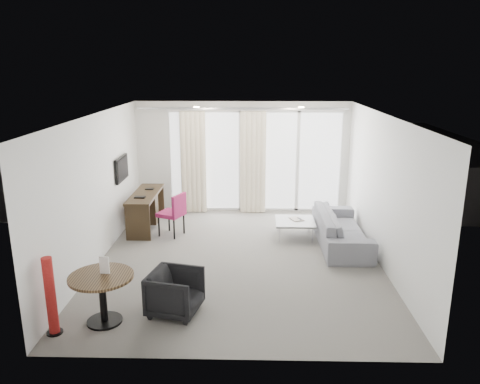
{
  "coord_description": "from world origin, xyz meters",
  "views": [
    {
      "loc": [
        0.21,
        -7.87,
        3.42
      ],
      "look_at": [
        0.0,
        0.6,
        1.1
      ],
      "focal_mm": 35.0,
      "sensor_mm": 36.0,
      "label": 1
    }
  ],
  "objects_px": {
    "rattan_chair_b": "(327,177)",
    "sofa": "(341,229)",
    "desk_chair": "(171,214)",
    "round_table": "(103,299)",
    "coffee_table": "(295,229)",
    "red_lamp": "(51,296)",
    "tub_armchair": "(175,292)",
    "rattan_chair_a": "(293,179)",
    "desk": "(146,211)"
  },
  "relations": [
    {
      "from": "round_table",
      "to": "red_lamp",
      "type": "distance_m",
      "value": 0.67
    },
    {
      "from": "desk_chair",
      "to": "sofa",
      "type": "height_order",
      "value": "desk_chair"
    },
    {
      "from": "rattan_chair_a",
      "to": "tub_armchair",
      "type": "bearing_deg",
      "value": -111.45
    },
    {
      "from": "sofa",
      "to": "rattan_chair_b",
      "type": "height_order",
      "value": "rattan_chair_b"
    },
    {
      "from": "desk_chair",
      "to": "tub_armchair",
      "type": "height_order",
      "value": "desk_chair"
    },
    {
      "from": "desk",
      "to": "red_lamp",
      "type": "xyz_separation_m",
      "value": [
        -0.32,
        -4.13,
        0.15
      ]
    },
    {
      "from": "tub_armchair",
      "to": "rattan_chair_a",
      "type": "height_order",
      "value": "rattan_chair_a"
    },
    {
      "from": "desk_chair",
      "to": "round_table",
      "type": "xyz_separation_m",
      "value": [
        -0.36,
        -3.4,
        -0.1
      ]
    },
    {
      "from": "rattan_chair_b",
      "to": "sofa",
      "type": "bearing_deg",
      "value": -84.52
    },
    {
      "from": "sofa",
      "to": "tub_armchair",
      "type": "bearing_deg",
      "value": 133.73
    },
    {
      "from": "desk",
      "to": "rattan_chair_a",
      "type": "bearing_deg",
      "value": 39.61
    },
    {
      "from": "red_lamp",
      "to": "coffee_table",
      "type": "distance_m",
      "value": 5.04
    },
    {
      "from": "coffee_table",
      "to": "tub_armchair",
      "type": "bearing_deg",
      "value": -122.45
    },
    {
      "from": "red_lamp",
      "to": "rattan_chair_b",
      "type": "distance_m",
      "value": 8.58
    },
    {
      "from": "desk_chair",
      "to": "sofa",
      "type": "relative_size",
      "value": 0.41
    },
    {
      "from": "red_lamp",
      "to": "tub_armchair",
      "type": "xyz_separation_m",
      "value": [
        1.52,
        0.56,
        -0.22
      ]
    },
    {
      "from": "rattan_chair_b",
      "to": "desk",
      "type": "bearing_deg",
      "value": -134.64
    },
    {
      "from": "desk_chair",
      "to": "round_table",
      "type": "height_order",
      "value": "desk_chair"
    },
    {
      "from": "red_lamp",
      "to": "tub_armchair",
      "type": "bearing_deg",
      "value": 20.31
    },
    {
      "from": "tub_armchair",
      "to": "sofa",
      "type": "xyz_separation_m",
      "value": [
        2.83,
        2.7,
        0.01
      ]
    },
    {
      "from": "round_table",
      "to": "coffee_table",
      "type": "distance_m",
      "value": 4.43
    },
    {
      "from": "red_lamp",
      "to": "coffee_table",
      "type": "xyz_separation_m",
      "value": [
        3.47,
        3.63,
        -0.36
      ]
    },
    {
      "from": "tub_armchair",
      "to": "coffee_table",
      "type": "bearing_deg",
      "value": -19.34
    },
    {
      "from": "desk",
      "to": "sofa",
      "type": "distance_m",
      "value": 4.11
    },
    {
      "from": "red_lamp",
      "to": "sofa",
      "type": "height_order",
      "value": "red_lamp"
    },
    {
      "from": "desk_chair",
      "to": "sofa",
      "type": "xyz_separation_m",
      "value": [
        3.41,
        -0.43,
        -0.13
      ]
    },
    {
      "from": "rattan_chair_b",
      "to": "rattan_chair_a",
      "type": "bearing_deg",
      "value": -154.61
    },
    {
      "from": "sofa",
      "to": "round_table",
      "type": "bearing_deg",
      "value": 128.29
    },
    {
      "from": "tub_armchair",
      "to": "sofa",
      "type": "relative_size",
      "value": 0.31
    },
    {
      "from": "round_table",
      "to": "coffee_table",
      "type": "height_order",
      "value": "round_table"
    },
    {
      "from": "round_table",
      "to": "rattan_chair_b",
      "type": "distance_m",
      "value": 8.03
    },
    {
      "from": "desk",
      "to": "coffee_table",
      "type": "distance_m",
      "value": 3.19
    },
    {
      "from": "desk_chair",
      "to": "sofa",
      "type": "distance_m",
      "value": 3.44
    },
    {
      "from": "desk_chair",
      "to": "red_lamp",
      "type": "xyz_separation_m",
      "value": [
        -0.94,
        -3.69,
        0.09
      ]
    },
    {
      "from": "round_table",
      "to": "tub_armchair",
      "type": "relative_size",
      "value": 1.25
    },
    {
      "from": "red_lamp",
      "to": "rattan_chair_b",
      "type": "height_order",
      "value": "red_lamp"
    },
    {
      "from": "desk_chair",
      "to": "coffee_table",
      "type": "relative_size",
      "value": 1.14
    },
    {
      "from": "desk_chair",
      "to": "sofa",
      "type": "bearing_deg",
      "value": 16.84
    },
    {
      "from": "desk_chair",
      "to": "coffee_table",
      "type": "distance_m",
      "value": 2.55
    },
    {
      "from": "round_table",
      "to": "coffee_table",
      "type": "xyz_separation_m",
      "value": [
        2.9,
        3.34,
        -0.17
      ]
    },
    {
      "from": "rattan_chair_a",
      "to": "coffee_table",
      "type": "bearing_deg",
      "value": -96.69
    },
    {
      "from": "rattan_chair_a",
      "to": "round_table",
      "type": "bearing_deg",
      "value": -117.7
    },
    {
      "from": "desk_chair",
      "to": "red_lamp",
      "type": "bearing_deg",
      "value": -80.19
    },
    {
      "from": "tub_armchair",
      "to": "sofa",
      "type": "distance_m",
      "value": 3.91
    },
    {
      "from": "red_lamp",
      "to": "rattan_chair_b",
      "type": "xyz_separation_m",
      "value": [
        4.66,
        7.2,
        -0.11
      ]
    },
    {
      "from": "red_lamp",
      "to": "rattan_chair_a",
      "type": "distance_m",
      "value": 7.88
    },
    {
      "from": "desk",
      "to": "coffee_table",
      "type": "relative_size",
      "value": 2.09
    },
    {
      "from": "tub_armchair",
      "to": "red_lamp",
      "type": "bearing_deg",
      "value": 123.41
    },
    {
      "from": "coffee_table",
      "to": "rattan_chair_b",
      "type": "height_order",
      "value": "rattan_chair_b"
    },
    {
      "from": "desk_chair",
      "to": "rattan_chair_b",
      "type": "distance_m",
      "value": 5.11
    }
  ]
}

